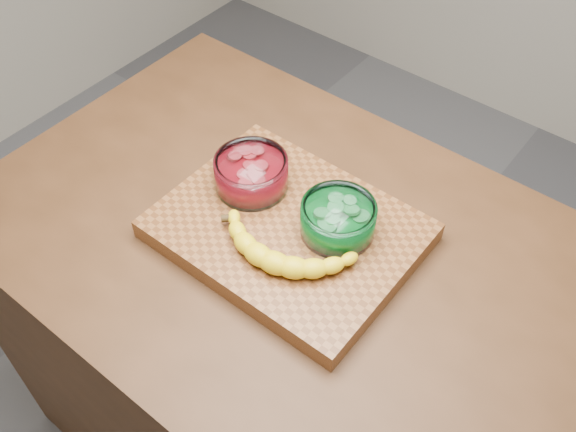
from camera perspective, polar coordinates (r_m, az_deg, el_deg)
The scene contains 5 objects.
counter at distance 1.56m, azimuth -0.00°, elevation -12.56°, with size 1.20×0.80×0.90m, color #462915.
cutting_board at distance 1.18m, azimuth -0.00°, elevation -1.30°, with size 0.45×0.35×0.04m, color brown.
bowl_red at distance 1.20m, azimuth -3.27°, elevation 3.79°, with size 0.14×0.14×0.06m.
bowl_green at distance 1.13m, azimuth 4.47°, elevation -0.28°, with size 0.13×0.13×0.06m.
banana at distance 1.10m, azimuth -0.43°, elevation -2.51°, with size 0.28×0.15×0.04m, color yellow, non-canonical shape.
Camera 1 is at (0.47, -0.60, 1.81)m, focal length 40.00 mm.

